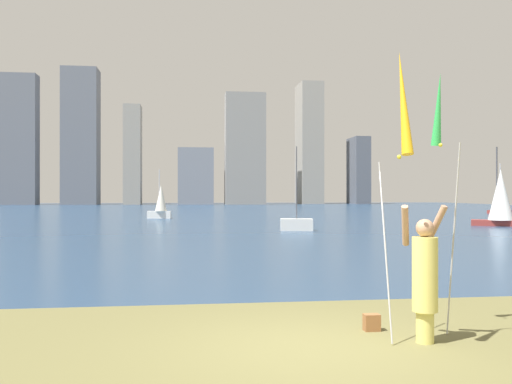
% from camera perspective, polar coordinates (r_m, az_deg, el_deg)
% --- Properties ---
extents(ground, '(120.00, 138.00, 0.12)m').
position_cam_1_polar(ground, '(58.65, -5.69, -2.33)').
color(ground, brown).
extents(person, '(0.73, 0.54, 2.00)m').
position_cam_1_polar(person, '(8.47, 16.99, -8.16)').
color(person, '#D8CC66').
rests_on(person, ground).
extents(kite_flag_left, '(0.16, 1.17, 4.11)m').
position_cam_1_polar(kite_flag_left, '(7.82, 14.87, 8.32)').
color(kite_flag_left, '#B2B2B7').
rests_on(kite_flag_left, ground).
extents(kite_flag_right, '(0.16, 0.87, 4.05)m').
position_cam_1_polar(kite_flag_right, '(9.27, 18.34, 7.39)').
color(kite_flag_right, '#B2B2B7').
rests_on(kite_flag_right, ground).
extents(bag, '(0.25, 0.17, 0.26)m').
position_cam_1_polar(bag, '(9.13, 11.84, -13.02)').
color(bag, brown).
rests_on(bag, ground).
extents(sailboat_0, '(3.25, 2.46, 5.28)m').
position_cam_1_polar(sailboat_0, '(40.23, 23.86, -0.59)').
color(sailboat_0, maroon).
rests_on(sailboat_0, ground).
extents(sailboat_1, '(2.08, 1.13, 4.26)m').
position_cam_1_polar(sailboat_1, '(48.58, -9.81, -1.03)').
color(sailboat_1, white).
rests_on(sailboat_1, ground).
extents(sailboat_5, '(1.54, 2.89, 5.35)m').
position_cam_1_polar(sailboat_5, '(63.66, 23.86, -1.78)').
color(sailboat_5, maroon).
rests_on(sailboat_5, ground).
extents(sailboat_7, '(1.96, 1.09, 4.89)m').
position_cam_1_polar(sailboat_7, '(32.20, 4.20, -3.32)').
color(sailboat_7, silver).
rests_on(sailboat_7, ground).
extents(skyline_tower_0, '(6.49, 3.52, 25.10)m').
position_cam_1_polar(skyline_tower_0, '(115.84, -23.16, 5.00)').
color(skyline_tower_0, slate).
rests_on(skyline_tower_0, ground).
extents(skyline_tower_1, '(6.79, 5.58, 26.65)m').
position_cam_1_polar(skyline_tower_1, '(114.36, -17.61, 5.45)').
color(skyline_tower_1, slate).
rests_on(skyline_tower_1, ground).
extents(skyline_tower_2, '(3.29, 4.88, 19.44)m').
position_cam_1_polar(skyline_tower_2, '(111.20, -12.59, 3.74)').
color(skyline_tower_2, gray).
rests_on(skyline_tower_2, ground).
extents(skyline_tower_3, '(6.98, 6.71, 11.16)m').
position_cam_1_polar(skyline_tower_3, '(111.50, -6.26, 1.60)').
color(skyline_tower_3, gray).
rests_on(skyline_tower_3, ground).
extents(skyline_tower_4, '(7.89, 4.41, 22.03)m').
position_cam_1_polar(skyline_tower_4, '(110.17, -1.14, 4.45)').
color(skyline_tower_4, gray).
rests_on(skyline_tower_4, ground).
extents(skyline_tower_5, '(4.57, 7.97, 25.25)m').
position_cam_1_polar(skyline_tower_5, '(117.68, 5.49, 4.95)').
color(skyline_tower_5, gray).
rests_on(skyline_tower_5, ground).
extents(skyline_tower_6, '(3.14, 6.98, 13.88)m').
position_cam_1_polar(skyline_tower_6, '(117.84, 10.52, 2.17)').
color(skyline_tower_6, '#565B66').
rests_on(skyline_tower_6, ground).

